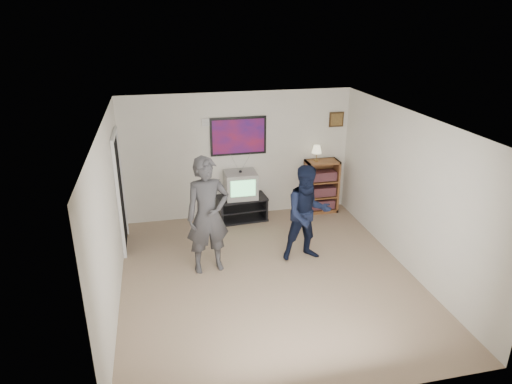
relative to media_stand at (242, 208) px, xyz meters
name	(u,v)px	position (x,y,z in m)	size (l,w,h in m)	color
room_shell	(264,196)	(0.00, -1.88, 1.01)	(4.51, 5.00, 2.51)	#91755C
media_stand	(242,208)	(0.00, 0.00, 0.00)	(1.00, 0.60, 0.48)	black
crt_television	(241,185)	(-0.02, 0.00, 0.50)	(0.61, 0.52, 0.52)	#9A9995
bookshelf	(321,186)	(1.67, 0.05, 0.31)	(0.67, 0.38, 1.10)	brown
table_lamp	(317,153)	(1.55, 0.08, 1.01)	(0.20, 0.20, 0.32)	#FAF5BD
person_tall	(208,216)	(-0.87, -1.75, 0.70)	(0.69, 0.45, 1.89)	#39383B
person_short	(307,214)	(0.76, -1.75, 0.58)	(0.80, 0.62, 1.63)	black
controller_left	(202,193)	(-0.92, -1.51, 0.99)	(0.04, 0.13, 0.04)	white
controller_right	(301,189)	(0.72, -1.48, 0.91)	(0.04, 0.13, 0.04)	white
poster	(238,136)	(0.00, 0.25, 1.41)	(1.10, 0.03, 0.75)	black
air_vent	(209,122)	(-0.55, 0.25, 1.71)	(0.28, 0.02, 0.14)	white
small_picture	(336,119)	(2.00, 0.25, 1.64)	(0.30, 0.03, 0.30)	#342210
doorway	(120,193)	(-2.24, -0.63, 0.76)	(0.03, 0.85, 2.00)	black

